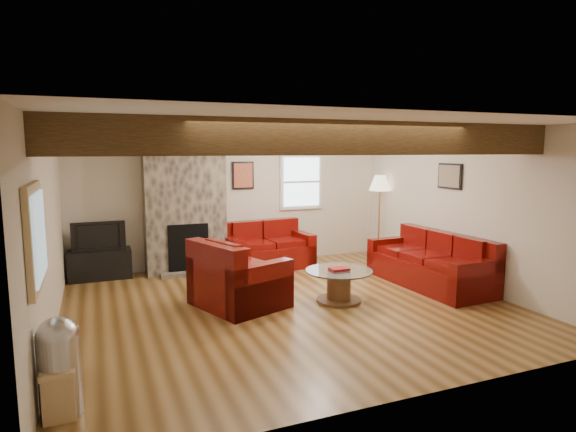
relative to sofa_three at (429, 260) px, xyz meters
The scene contains 18 objects.
room 2.62m from the sofa_three, behind, with size 8.00×8.00×8.00m.
oak_beam 3.41m from the sofa_three, 150.91° to the right, with size 6.00×0.36×0.38m, color #341E0F.
chimney_breast 4.28m from the sofa_three, 145.84° to the left, with size 1.40×0.67×2.50m.
back_window 3.03m from the sofa_three, 113.65° to the left, with size 0.90×0.08×1.10m, color silver, non-canonical shape.
hatch_window 5.77m from the sofa_three, 163.32° to the right, with size 0.08×1.00×0.90m, color tan, non-canonical shape.
ceiling_dome 2.68m from the sofa_three, 154.01° to the left, with size 0.40×0.40×0.18m, color silver, non-canonical shape.
artwork_back 3.70m from the sofa_three, 132.08° to the left, with size 0.42×0.06×0.52m, color black, non-canonical shape.
artwork_right 1.42m from the sofa_three, 19.54° to the left, with size 0.06×0.55×0.42m, color black, non-canonical shape.
sofa_three is the anchor object (origin of this frame).
loveseat 2.91m from the sofa_three, 133.86° to the left, with size 1.59×0.92×0.85m, color #410804, non-canonical shape.
armchair_red 3.14m from the sofa_three, behind, with size 1.16×1.02×0.94m, color #410804, non-canonical shape.
coffee_table 1.78m from the sofa_three, behind, with size 0.96×0.96×0.50m.
tv_cabinet 5.49m from the sofa_three, 154.04° to the left, with size 1.01×0.40×0.51m, color black.
television 5.49m from the sofa_three, 154.04° to the left, with size 0.85×0.11×0.49m, color black.
floor_lamp 2.25m from the sofa_three, 80.85° to the left, with size 0.43×0.43×1.68m.
pine_bench 5.56m from the sofa_three, 162.86° to the right, with size 0.26×1.13×0.43m, color tan, non-canonical shape.
pedal_bin 5.67m from the sofa_three, 159.22° to the right, with size 0.33×0.33×0.84m, color #B5B6BB, non-canonical shape.
coal_bucket 3.73m from the sofa_three, 149.71° to the left, with size 0.37×0.37×0.35m, color gray, non-canonical shape.
Camera 1 is at (-2.48, -6.05, 2.18)m, focal length 30.00 mm.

